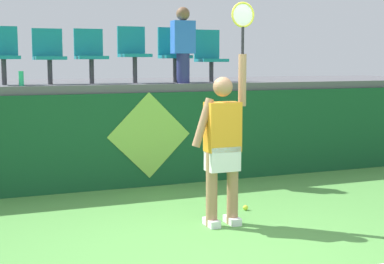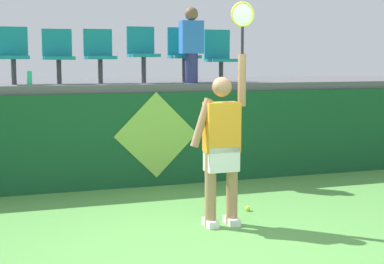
{
  "view_description": "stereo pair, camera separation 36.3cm",
  "coord_description": "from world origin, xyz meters",
  "px_view_note": "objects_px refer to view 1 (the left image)",
  "views": [
    {
      "loc": [
        -2.24,
        -5.06,
        1.87
      ],
      "look_at": [
        0.24,
        1.1,
        1.04
      ],
      "focal_mm": 54.54,
      "sensor_mm": 36.0,
      "label": 1
    },
    {
      "loc": [
        -1.9,
        -5.19,
        1.87
      ],
      "look_at": [
        0.24,
        1.1,
        1.04
      ],
      "focal_mm": 54.54,
      "sensor_mm": 36.0,
      "label": 2
    }
  ],
  "objects_px": {
    "tennis_ball": "(246,208)",
    "stadium_chair_0": "(3,52)",
    "stadium_chair_1": "(49,53)",
    "stadium_chair_3": "(133,51)",
    "tennis_player": "(223,143)",
    "water_bottle": "(21,79)",
    "stadium_chair_2": "(90,53)",
    "spectator_0": "(183,43)",
    "stadium_chair_5": "(209,54)",
    "stadium_chair_4": "(173,52)"
  },
  "relations": [
    {
      "from": "tennis_player",
      "to": "stadium_chair_2",
      "type": "distance_m",
      "value": 3.22
    },
    {
      "from": "stadium_chair_2",
      "to": "stadium_chair_1",
      "type": "bearing_deg",
      "value": 179.99
    },
    {
      "from": "stadium_chair_0",
      "to": "stadium_chair_3",
      "type": "bearing_deg",
      "value": -0.01
    },
    {
      "from": "stadium_chair_1",
      "to": "stadium_chair_3",
      "type": "relative_size",
      "value": 0.94
    },
    {
      "from": "water_bottle",
      "to": "stadium_chair_2",
      "type": "height_order",
      "value": "stadium_chair_2"
    },
    {
      "from": "tennis_player",
      "to": "stadium_chair_4",
      "type": "relative_size",
      "value": 2.87
    },
    {
      "from": "stadium_chair_1",
      "to": "tennis_player",
      "type": "bearing_deg",
      "value": -63.48
    },
    {
      "from": "tennis_player",
      "to": "stadium_chair_3",
      "type": "bearing_deg",
      "value": 93.38
    },
    {
      "from": "tennis_ball",
      "to": "water_bottle",
      "type": "relative_size",
      "value": 0.32
    },
    {
      "from": "stadium_chair_3",
      "to": "spectator_0",
      "type": "distance_m",
      "value": 0.79
    },
    {
      "from": "water_bottle",
      "to": "stadium_chair_3",
      "type": "bearing_deg",
      "value": 15.48
    },
    {
      "from": "tennis_player",
      "to": "stadium_chair_1",
      "type": "relative_size",
      "value": 3.06
    },
    {
      "from": "stadium_chair_0",
      "to": "stadium_chair_4",
      "type": "xyz_separation_m",
      "value": [
        2.59,
        0.0,
        0.02
      ]
    },
    {
      "from": "stadium_chair_1",
      "to": "stadium_chair_2",
      "type": "distance_m",
      "value": 0.61
    },
    {
      "from": "stadium_chair_5",
      "to": "stadium_chair_0",
      "type": "bearing_deg",
      "value": -179.89
    },
    {
      "from": "stadium_chair_3",
      "to": "tennis_player",
      "type": "bearing_deg",
      "value": -86.62
    },
    {
      "from": "tennis_ball",
      "to": "stadium_chair_0",
      "type": "bearing_deg",
      "value": 137.13
    },
    {
      "from": "stadium_chair_1",
      "to": "tennis_ball",
      "type": "bearing_deg",
      "value": -50.78
    },
    {
      "from": "stadium_chair_4",
      "to": "tennis_ball",
      "type": "bearing_deg",
      "value": -88.83
    },
    {
      "from": "tennis_player",
      "to": "tennis_ball",
      "type": "relative_size",
      "value": 37.89
    },
    {
      "from": "stadium_chair_5",
      "to": "spectator_0",
      "type": "bearing_deg",
      "value": -145.57
    },
    {
      "from": "tennis_player",
      "to": "stadium_chair_4",
      "type": "distance_m",
      "value": 3.15
    },
    {
      "from": "tennis_player",
      "to": "stadium_chair_5",
      "type": "relative_size",
      "value": 2.95
    },
    {
      "from": "stadium_chair_1",
      "to": "stadium_chair_3",
      "type": "xyz_separation_m",
      "value": [
        1.29,
        0.0,
        0.04
      ]
    },
    {
      "from": "stadium_chair_3",
      "to": "spectator_0",
      "type": "xyz_separation_m",
      "value": [
        0.66,
        -0.42,
        0.11
      ]
    },
    {
      "from": "tennis_player",
      "to": "stadium_chair_2",
      "type": "relative_size",
      "value": 3.03
    },
    {
      "from": "water_bottle",
      "to": "stadium_chair_5",
      "type": "distance_m",
      "value": 3.09
    },
    {
      "from": "tennis_player",
      "to": "stadium_chair_4",
      "type": "height_order",
      "value": "tennis_player"
    },
    {
      "from": "water_bottle",
      "to": "stadium_chair_2",
      "type": "relative_size",
      "value": 0.25
    },
    {
      "from": "stadium_chair_2",
      "to": "stadium_chair_0",
      "type": "bearing_deg",
      "value": 179.94
    },
    {
      "from": "tennis_player",
      "to": "water_bottle",
      "type": "relative_size",
      "value": 12.25
    },
    {
      "from": "tennis_ball",
      "to": "stadium_chair_3",
      "type": "bearing_deg",
      "value": 106.2
    },
    {
      "from": "spectator_0",
      "to": "water_bottle",
      "type": "bearing_deg",
      "value": -178.6
    },
    {
      "from": "stadium_chair_3",
      "to": "stadium_chair_4",
      "type": "height_order",
      "value": "stadium_chair_3"
    },
    {
      "from": "stadium_chair_5",
      "to": "spectator_0",
      "type": "distance_m",
      "value": 0.78
    },
    {
      "from": "stadium_chair_0",
      "to": "stadium_chair_5",
      "type": "bearing_deg",
      "value": 0.11
    },
    {
      "from": "tennis_player",
      "to": "stadium_chair_5",
      "type": "distance_m",
      "value": 3.3
    },
    {
      "from": "tennis_ball",
      "to": "stadium_chair_1",
      "type": "height_order",
      "value": "stadium_chair_1"
    },
    {
      "from": "stadium_chair_4",
      "to": "tennis_player",
      "type": "bearing_deg",
      "value": -99.47
    },
    {
      "from": "stadium_chair_1",
      "to": "stadium_chair_5",
      "type": "bearing_deg",
      "value": 0.16
    },
    {
      "from": "stadium_chair_0",
      "to": "stadium_chair_3",
      "type": "distance_m",
      "value": 1.93
    },
    {
      "from": "tennis_player",
      "to": "stadium_chair_3",
      "type": "relative_size",
      "value": 2.86
    },
    {
      "from": "stadium_chair_3",
      "to": "stadium_chair_4",
      "type": "bearing_deg",
      "value": 0.2
    },
    {
      "from": "stadium_chair_0",
      "to": "stadium_chair_3",
      "type": "xyz_separation_m",
      "value": [
        1.93,
        -0.0,
        0.03
      ]
    },
    {
      "from": "tennis_player",
      "to": "spectator_0",
      "type": "relative_size",
      "value": 2.17
    },
    {
      "from": "stadium_chair_1",
      "to": "stadium_chair_3",
      "type": "height_order",
      "value": "stadium_chair_3"
    },
    {
      "from": "stadium_chair_1",
      "to": "stadium_chair_4",
      "type": "distance_m",
      "value": 1.95
    },
    {
      "from": "tennis_ball",
      "to": "spectator_0",
      "type": "relative_size",
      "value": 0.06
    },
    {
      "from": "stadium_chair_2",
      "to": "stadium_chair_4",
      "type": "xyz_separation_m",
      "value": [
        1.34,
        0.0,
        0.02
      ]
    },
    {
      "from": "tennis_player",
      "to": "stadium_chair_0",
      "type": "distance_m",
      "value": 3.75
    }
  ]
}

